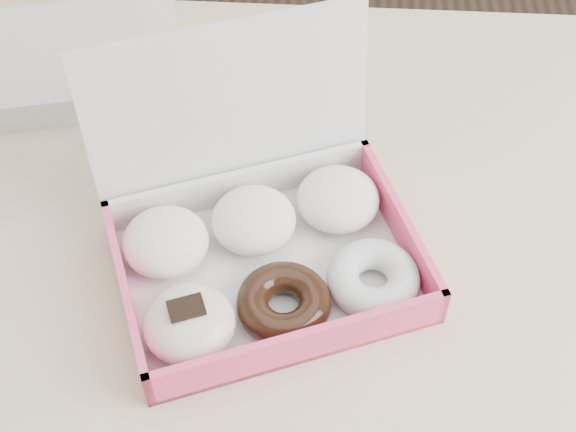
{
  "coord_description": "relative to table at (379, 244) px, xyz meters",
  "views": [
    {
      "loc": [
        -0.08,
        -0.64,
        1.49
      ],
      "look_at": [
        -0.11,
        -0.09,
        0.82
      ],
      "focal_mm": 50.0,
      "sensor_mm": 36.0,
      "label": 1
    }
  ],
  "objects": [
    {
      "name": "newspapers",
      "position": [
        -0.42,
        0.22,
        0.1
      ],
      "size": [
        0.32,
        0.28,
        0.04
      ],
      "primitive_type": "cube",
      "rotation": [
        0.0,
        0.0,
        0.23
      ],
      "color": "white",
      "rests_on": "table"
    },
    {
      "name": "donut_box",
      "position": [
        -0.14,
        -0.1,
        0.12
      ],
      "size": [
        0.41,
        0.38,
        0.24
      ],
      "rotation": [
        0.0,
        0.0,
        0.37
      ],
      "color": "silver",
      "rests_on": "table"
    },
    {
      "name": "table",
      "position": [
        0.0,
        0.0,
        0.0
      ],
      "size": [
        1.2,
        0.8,
        0.75
      ],
      "color": "tan",
      "rests_on": "ground"
    }
  ]
}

